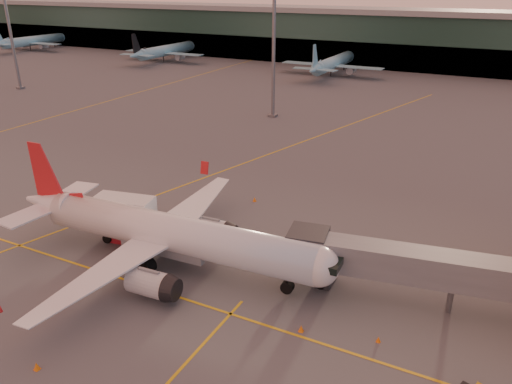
% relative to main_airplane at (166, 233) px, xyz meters
% --- Properties ---
extents(ground, '(600.00, 600.00, 0.00)m').
position_rel_main_airplane_xyz_m(ground, '(4.45, -9.09, -3.43)').
color(ground, '#4C4F54').
rests_on(ground, ground).
extents(taxi_markings, '(100.12, 173.00, 0.01)m').
position_rel_main_airplane_xyz_m(taxi_markings, '(-2.87, 35.40, -3.43)').
color(taxi_markings, gold).
rests_on(taxi_markings, ground).
extents(terminal, '(400.00, 20.00, 17.60)m').
position_rel_main_airplane_xyz_m(terminal, '(4.45, 132.70, 5.33)').
color(terminal, '#19382D').
rests_on(terminal, ground).
extents(mast_west_far, '(2.40, 2.40, 25.60)m').
position_rel_main_airplane_xyz_m(mast_west_far, '(-85.55, 52.91, 11.43)').
color(mast_west_far, slate).
rests_on(mast_west_far, ground).
extents(mast_west_near, '(2.40, 2.40, 25.60)m').
position_rel_main_airplane_xyz_m(mast_west_near, '(-15.55, 56.91, 11.43)').
color(mast_west_near, slate).
rests_on(mast_west_near, ground).
extents(distant_aircraft_row, '(290.00, 34.00, 13.00)m').
position_rel_main_airplane_xyz_m(distant_aircraft_row, '(-16.55, 108.91, -3.43)').
color(distant_aircraft_row, '#7FBFD4').
rests_on(distant_aircraft_row, ground).
extents(main_airplane, '(35.02, 31.54, 10.57)m').
position_rel_main_airplane_xyz_m(main_airplane, '(0.00, 0.00, 0.00)').
color(main_airplane, white).
rests_on(main_airplane, ground).
extents(jet_bridge, '(29.25, 7.98, 5.43)m').
position_rel_main_airplane_xyz_m(jet_bridge, '(27.01, 5.03, 0.26)').
color(jet_bridge, slate).
rests_on(jet_bridge, ground).
extents(catering_truck, '(6.74, 3.96, 4.90)m').
position_rel_main_airplane_xyz_m(catering_truck, '(-6.96, 2.25, -0.65)').
color(catering_truck, '#B21926').
rests_on(catering_truck, ground).
extents(cone_nose, '(0.37, 0.37, 0.48)m').
position_rel_main_airplane_xyz_m(cone_nose, '(21.39, -1.90, -3.20)').
color(cone_nose, orange).
rests_on(cone_nose, ground).
extents(cone_tail, '(0.45, 0.45, 0.57)m').
position_rel_main_airplane_xyz_m(cone_tail, '(-19.97, 1.39, -3.16)').
color(cone_tail, orange).
rests_on(cone_tail, ground).
extents(cone_wing_right, '(0.47, 0.47, 0.60)m').
position_rel_main_airplane_xyz_m(cone_wing_right, '(0.27, -16.08, -3.14)').
color(cone_wing_right, orange).
rests_on(cone_wing_right, ground).
extents(cone_wing_left, '(0.45, 0.45, 0.58)m').
position_rel_main_airplane_xyz_m(cone_wing_left, '(0.63, 17.41, -3.16)').
color(cone_wing_left, orange).
rests_on(cone_wing_left, ground).
extents(cone_fwd, '(0.45, 0.45, 0.57)m').
position_rel_main_airplane_xyz_m(cone_fwd, '(15.59, -3.47, -3.16)').
color(cone_fwd, orange).
rests_on(cone_fwd, ground).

